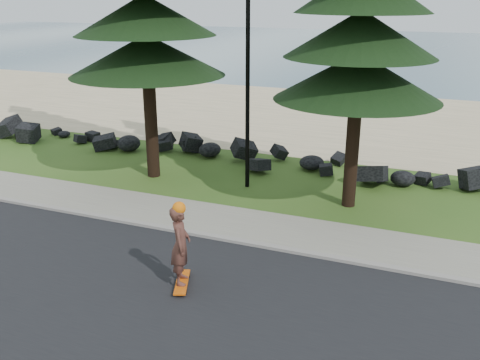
% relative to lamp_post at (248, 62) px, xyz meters
% --- Properties ---
extents(ground, '(160.00, 160.00, 0.00)m').
position_rel_lamp_post_xyz_m(ground, '(0.00, -3.20, -4.13)').
color(ground, '#31551A').
rests_on(ground, ground).
extents(road, '(160.00, 7.00, 0.02)m').
position_rel_lamp_post_xyz_m(road, '(0.00, -7.70, -4.12)').
color(road, black).
rests_on(road, ground).
extents(kerb, '(160.00, 0.20, 0.10)m').
position_rel_lamp_post_xyz_m(kerb, '(0.00, -4.10, -4.08)').
color(kerb, gray).
rests_on(kerb, ground).
extents(sidewalk, '(160.00, 2.00, 0.08)m').
position_rel_lamp_post_xyz_m(sidewalk, '(0.00, -3.00, -4.09)').
color(sidewalk, slate).
rests_on(sidewalk, ground).
extents(beach_sand, '(160.00, 15.00, 0.01)m').
position_rel_lamp_post_xyz_m(beach_sand, '(0.00, 11.30, -4.13)').
color(beach_sand, tan).
rests_on(beach_sand, ground).
extents(ocean, '(160.00, 58.00, 0.01)m').
position_rel_lamp_post_xyz_m(ocean, '(0.00, 47.80, -4.13)').
color(ocean, '#3A5C70').
rests_on(ocean, ground).
extents(seawall_boulders, '(60.00, 2.40, 1.10)m').
position_rel_lamp_post_xyz_m(seawall_boulders, '(0.00, 2.40, -4.13)').
color(seawall_boulders, black).
rests_on(seawall_boulders, ground).
extents(lamp_post, '(0.25, 0.14, 8.14)m').
position_rel_lamp_post_xyz_m(lamp_post, '(0.00, 0.00, 0.00)').
color(lamp_post, black).
rests_on(lamp_post, ground).
extents(skateboarder, '(0.64, 1.11, 2.02)m').
position_rel_lamp_post_xyz_m(skateboarder, '(0.97, -6.58, -3.12)').
color(skateboarder, '#D0530C').
rests_on(skateboarder, ground).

